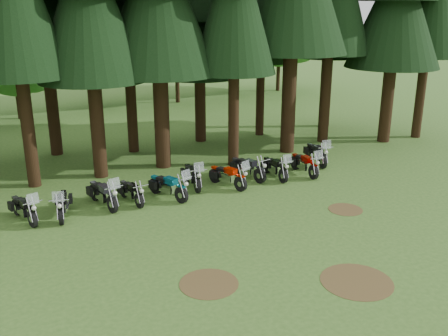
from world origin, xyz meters
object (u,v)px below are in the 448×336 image
Objects in this scene: motorcycle_7 at (247,169)px; motorcycle_9 at (304,164)px; motorcycle_10 at (316,154)px; motorcycle_2 at (103,195)px; motorcycle_5 at (192,176)px; motorcycle_6 at (228,177)px; motorcycle_1 at (63,205)px; motorcycle_0 at (24,209)px; motorcycle_3 at (131,192)px; motorcycle_4 at (168,187)px; motorcycle_8 at (275,168)px.

motorcycle_9 reaches higher than motorcycle_7.
motorcycle_10 reaches higher than motorcycle_7.
motorcycle_2 reaches higher than motorcycle_5.
motorcycle_1 is at bearing 161.85° from motorcycle_6.
motorcycle_0 is 1.07× the size of motorcycle_3.
motorcycle_2 is at bearing -165.14° from motorcycle_5.
motorcycle_7 reaches higher than motorcycle_3.
motorcycle_9 is at bearing -0.40° from motorcycle_5.
motorcycle_1 is 2.86m from motorcycle_3.
motorcycle_6 reaches higher than motorcycle_1.
motorcycle_9 is at bearing -27.25° from motorcycle_7.
motorcycle_0 is 12.99m from motorcycle_9.
motorcycle_5 is at bearing 2.25° from motorcycle_3.
motorcycle_1 is 5.99m from motorcycle_5.
motorcycle_10 is (8.78, 0.98, 0.02)m from motorcycle_4.
motorcycle_6 is at bearing -19.01° from motorcycle_4.
motorcycle_1 is at bearing 179.62° from motorcycle_2.
motorcycle_10 is (3.20, 0.90, 0.04)m from motorcycle_8.
motorcycle_6 is 1.53m from motorcycle_7.
motorcycle_0 is 0.92× the size of motorcycle_2.
motorcycle_0 is 0.97× the size of motorcycle_8.
motorcycle_2 is at bearing 167.73° from motorcycle_3.
motorcycle_5 is at bearing 174.40° from motorcycle_8.
motorcycle_10 reaches higher than motorcycle_5.
motorcycle_1 is 0.98× the size of motorcycle_8.
motorcycle_7 is (2.83, -0.18, -0.00)m from motorcycle_5.
motorcycle_5 is at bearing -10.48° from motorcycle_0.
motorcycle_3 is 1.59m from motorcycle_4.
motorcycle_10 is (14.60, 0.61, 0.05)m from motorcycle_0.
motorcycle_9 is (5.63, -0.96, 0.00)m from motorcycle_5.
motorcycle_3 is 0.91× the size of motorcycle_8.
motorcycle_6 is at bearing -10.51° from motorcycle_3.
motorcycle_9 reaches higher than motorcycle_3.
motorcycle_8 is at bearing 15.03° from motorcycle_1.
motorcycle_2 is 0.99× the size of motorcycle_10.
motorcycle_10 is (7.26, 0.17, 0.02)m from motorcycle_5.
motorcycle_2 is at bearing 170.16° from motorcycle_7.
motorcycle_7 is (7.08, 0.24, -0.02)m from motorcycle_2.
motorcycle_7 is (1.41, 0.59, 0.00)m from motorcycle_6.
motorcycle_3 is (1.16, -0.10, -0.08)m from motorcycle_2.
motorcycle_0 is 0.95× the size of motorcycle_7.
motorcycle_9 is at bearing 13.89° from motorcycle_1.
motorcycle_4 is at bearing -174.60° from motorcycle_8.
motorcycle_4 is at bearing 163.14° from motorcycle_6.
motorcycle_5 reaches higher than motorcycle_1.
motorcycle_1 is at bearing -161.33° from motorcycle_10.
motorcycle_5 is 1.00× the size of motorcycle_9.
motorcycle_7 is at bearing 18.55° from motorcycle_1.
motorcycle_8 is (7.14, -0.21, 0.05)m from motorcycle_3.
motorcycle_3 is 0.89× the size of motorcycle_4.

